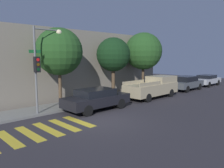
# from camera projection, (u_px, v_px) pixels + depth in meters

# --- Properties ---
(ground_plane) EXTENTS (60.00, 60.00, 0.00)m
(ground_plane) POSITION_uv_depth(u_px,v_px,m) (101.00, 121.00, 11.90)
(ground_plane) COLOR #2D2B30
(sidewalk) EXTENTS (26.00, 2.24, 0.14)m
(sidewalk) POSITION_uv_depth(u_px,v_px,m) (60.00, 107.00, 14.97)
(sidewalk) COLOR slate
(sidewalk) RESTS_ON ground
(building_row) EXTENTS (26.00, 6.00, 5.62)m
(building_row) POSITION_uv_depth(u_px,v_px,m) (30.00, 65.00, 17.85)
(building_row) COLOR gray
(building_row) RESTS_ON ground
(crosswalk) EXTENTS (4.99, 2.60, 0.00)m
(crosswalk) POSITION_uv_depth(u_px,v_px,m) (39.00, 131.00, 10.27)
(crosswalk) COLOR gold
(crosswalk) RESTS_ON ground
(traffic_light_pole) EXTENTS (2.13, 0.56, 5.23)m
(traffic_light_pole) POSITION_uv_depth(u_px,v_px,m) (42.00, 58.00, 12.76)
(traffic_light_pole) COLOR slate
(traffic_light_pole) RESTS_ON ground
(sedan_near_corner) EXTENTS (4.54, 1.88, 1.41)m
(sedan_near_corner) POSITION_uv_depth(u_px,v_px,m) (96.00, 99.00, 14.30)
(sedan_near_corner) COLOR black
(sedan_near_corner) RESTS_ON ground
(pickup_truck) EXTENTS (5.33, 1.97, 1.79)m
(pickup_truck) POSITION_uv_depth(u_px,v_px,m) (153.00, 87.00, 18.67)
(pickup_truck) COLOR tan
(pickup_truck) RESTS_ON ground
(sedan_middle) EXTENTS (4.41, 1.79, 1.48)m
(sedan_middle) POSITION_uv_depth(u_px,v_px,m) (186.00, 83.00, 22.75)
(sedan_middle) COLOR #4C5156
(sedan_middle) RESTS_ON ground
(sedan_far_end) EXTENTS (4.38, 1.78, 1.31)m
(sedan_far_end) POSITION_uv_depth(u_px,v_px,m) (207.00, 80.00, 26.32)
(sedan_far_end) COLOR #B7BABF
(sedan_far_end) RESTS_ON ground
(tree_near_corner) EXTENTS (3.18, 3.18, 5.42)m
(tree_near_corner) POSITION_uv_depth(u_px,v_px,m) (59.00, 52.00, 14.59)
(tree_near_corner) COLOR brown
(tree_near_corner) RESTS_ON ground
(tree_midblock) EXTENTS (2.82, 2.82, 5.08)m
(tree_midblock) POSITION_uv_depth(u_px,v_px,m) (113.00, 55.00, 18.12)
(tree_midblock) COLOR brown
(tree_midblock) RESTS_ON ground
(tree_far_end) EXTENTS (3.53, 3.53, 5.78)m
(tree_far_end) POSITION_uv_depth(u_px,v_px,m) (143.00, 51.00, 20.87)
(tree_far_end) COLOR brown
(tree_far_end) RESTS_ON ground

